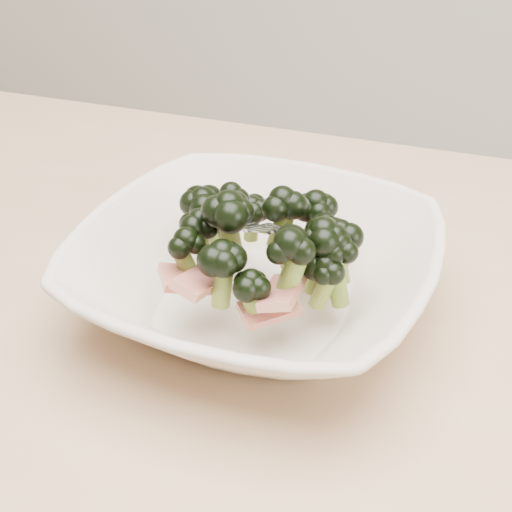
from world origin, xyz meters
name	(u,v)px	position (x,y,z in m)	size (l,w,h in m)	color
dining_table	(285,436)	(0.00, 0.00, 0.65)	(1.20, 0.80, 0.75)	tan
broccoli_dish	(257,267)	(-0.04, 0.04, 0.79)	(0.30, 0.30, 0.12)	beige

